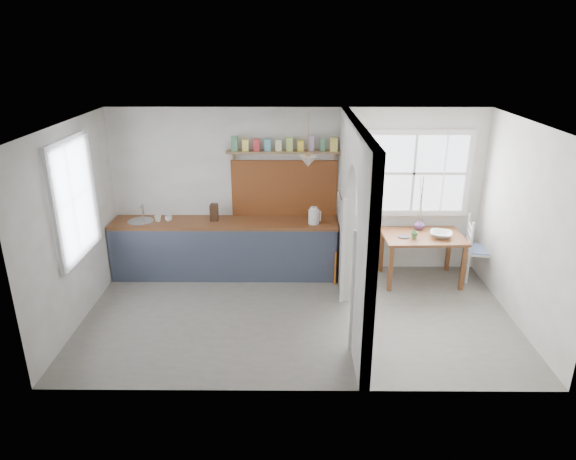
{
  "coord_description": "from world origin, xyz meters",
  "views": [
    {
      "loc": [
        -0.09,
        -6.16,
        3.58
      ],
      "look_at": [
        -0.14,
        0.44,
        1.08
      ],
      "focal_mm": 32.0,
      "sensor_mm": 36.0,
      "label": 1
    }
  ],
  "objects_px": {
    "chair_right": "(482,249)",
    "vase": "(419,224)",
    "chair_left": "(359,255)",
    "dining_table": "(421,258)",
    "kettle": "(314,215)"
  },
  "relations": [
    {
      "from": "kettle",
      "to": "vase",
      "type": "bearing_deg",
      "value": 25.25
    },
    {
      "from": "dining_table",
      "to": "vase",
      "type": "height_order",
      "value": "vase"
    },
    {
      "from": "dining_table",
      "to": "chair_left",
      "type": "xyz_separation_m",
      "value": [
        -0.96,
        -0.0,
        0.04
      ]
    },
    {
      "from": "chair_right",
      "to": "vase",
      "type": "xyz_separation_m",
      "value": [
        -0.95,
        0.2,
        0.33
      ]
    },
    {
      "from": "chair_right",
      "to": "kettle",
      "type": "bearing_deg",
      "value": 99.37
    },
    {
      "from": "chair_right",
      "to": "vase",
      "type": "relative_size",
      "value": 5.95
    },
    {
      "from": "kettle",
      "to": "vase",
      "type": "relative_size",
      "value": 1.57
    },
    {
      "from": "chair_left",
      "to": "vase",
      "type": "bearing_deg",
      "value": 123.03
    },
    {
      "from": "dining_table",
      "to": "chair_right",
      "type": "height_order",
      "value": "chair_right"
    },
    {
      "from": "chair_left",
      "to": "vase",
      "type": "xyz_separation_m",
      "value": [
        0.95,
        0.26,
        0.42
      ]
    },
    {
      "from": "dining_table",
      "to": "kettle",
      "type": "height_order",
      "value": "kettle"
    },
    {
      "from": "kettle",
      "to": "vase",
      "type": "height_order",
      "value": "kettle"
    },
    {
      "from": "dining_table",
      "to": "vase",
      "type": "xyz_separation_m",
      "value": [
        -0.0,
        0.26,
        0.46
      ]
    },
    {
      "from": "dining_table",
      "to": "vase",
      "type": "distance_m",
      "value": 0.53
    },
    {
      "from": "chair_left",
      "to": "chair_right",
      "type": "xyz_separation_m",
      "value": [
        1.91,
        0.05,
        0.08
      ]
    }
  ]
}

